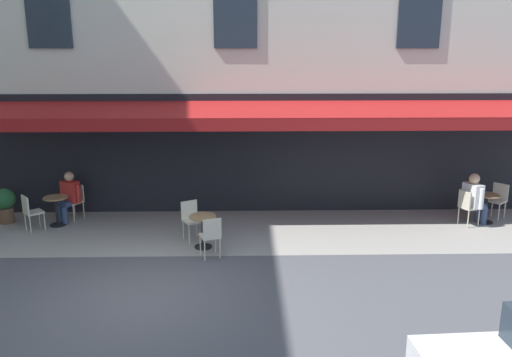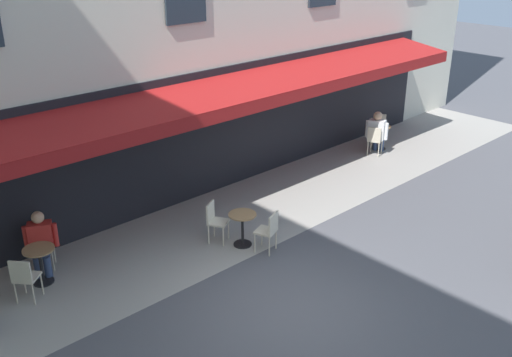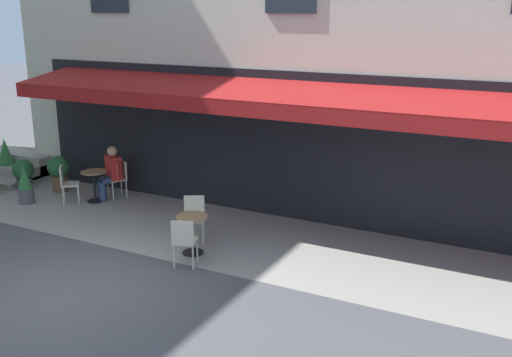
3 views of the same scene
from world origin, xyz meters
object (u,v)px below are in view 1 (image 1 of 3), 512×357
cafe_table_mid_terrace (486,204)px  cafe_chair_cream_corner_right (498,198)px  cafe_table_near_entrance (56,207)px  cafe_chair_cream_corner_left (191,217)px  seated_companion_in_red (68,195)px  cafe_chair_cream_by_window (467,205)px  cafe_chair_cream_near_door (211,234)px  cafe_chair_cream_back_row (30,210)px  seated_patron_in_white (475,198)px  cafe_chair_cream_kerbside (75,198)px  potted_plant_mid_terrace (5,203)px  cafe_table_streetside (203,227)px

cafe_table_mid_terrace → cafe_chair_cream_corner_right: (-0.49, -0.40, 0.06)m
cafe_table_near_entrance → cafe_chair_cream_corner_left: bearing=163.8°
seated_companion_in_red → cafe_chair_cream_by_window: bearing=176.6°
cafe_chair_cream_near_door → cafe_chair_cream_back_row: bearing=-21.1°
cafe_chair_cream_by_window → cafe_chair_cream_near_door: size_ratio=1.00×
cafe_chair_cream_back_row → seated_patron_in_white: bearing=-178.7°
cafe_chair_cream_kerbside → seated_companion_in_red: 0.26m
cafe_chair_cream_by_window → potted_plant_mid_terrace: size_ratio=1.01×
cafe_chair_cream_by_window → cafe_table_streetside: bearing=11.5°
cafe_chair_cream_near_door → cafe_chair_cream_corner_left: 1.26m
cafe_chair_cream_corner_left → cafe_chair_cream_by_window: bearing=-173.5°
cafe_table_streetside → cafe_chair_cream_corner_left: size_ratio=0.82×
cafe_table_mid_terrace → seated_companion_in_red: 10.72m
cafe_chair_cream_kerbside → cafe_table_streetside: (-3.49, 2.11, -0.06)m
potted_plant_mid_terrace → cafe_chair_cream_near_door: bearing=156.1°
cafe_chair_cream_kerbside → cafe_chair_cream_near_door: (-3.71, 2.70, 0.00)m
cafe_chair_cream_near_door → cafe_chair_cream_corner_right: bearing=-161.1°
cafe_table_near_entrance → potted_plant_mid_terrace: size_ratio=0.83×
cafe_chair_cream_kerbside → cafe_table_streetside: bearing=148.9°
cafe_chair_cream_back_row → cafe_chair_cream_near_door: bearing=158.9°
cafe_chair_cream_by_window → cafe_chair_cream_corner_right: 1.25m
cafe_chair_cream_kerbside → cafe_chair_cream_corner_left: bearing=153.8°
cafe_chair_cream_by_window → seated_patron_in_white: seated_patron_in_white is taller
cafe_table_near_entrance → seated_patron_in_white: size_ratio=0.56×
cafe_chair_cream_kerbside → seated_patron_in_white: 10.24m
cafe_chair_cream_back_row → potted_plant_mid_terrace: size_ratio=1.01×
cafe_chair_cream_back_row → cafe_chair_cream_by_window: bearing=-179.0°
seated_patron_in_white → cafe_chair_cream_kerbside: bearing=-3.9°
cafe_chair_cream_corner_right → seated_companion_in_red: seated_companion_in_red is taller
cafe_table_mid_terrace → potted_plant_mid_terrace: size_ratio=0.83×
cafe_chair_cream_by_window → cafe_chair_cream_corner_right: (-1.08, -0.62, 0.00)m
cafe_chair_cream_back_row → cafe_chair_cream_kerbside: (-0.79, -0.96, 0.00)m
cafe_chair_cream_kerbside → cafe_chair_cream_corner_right: same height
cafe_table_streetside → seated_patron_in_white: seated_patron_in_white is taller
cafe_table_mid_terrace → cafe_chair_cream_corner_right: bearing=-140.8°
cafe_table_mid_terrace → cafe_chair_cream_by_window: bearing=20.1°
cafe_chair_cream_kerbside → seated_patron_in_white: seated_patron_in_white is taller
cafe_chair_cream_back_row → cafe_chair_cream_near_door: same height
seated_companion_in_red → cafe_chair_cream_back_row: bearing=48.6°
potted_plant_mid_terrace → cafe_chair_cream_kerbside: bearing=-169.8°
cafe_table_mid_terrace → cafe_table_near_entrance: bearing=-0.1°
cafe_chair_cream_corner_right → cafe_chair_cream_near_door: (7.39, 2.54, 0.00)m
cafe_chair_cream_by_window → seated_patron_in_white: size_ratio=0.68×
cafe_chair_cream_back_row → seated_patron_in_white: size_ratio=0.68×
seated_patron_in_white → cafe_chair_cream_by_window: bearing=20.1°
cafe_chair_cream_kerbside → potted_plant_mid_terrace: (1.70, 0.31, -0.03)m
cafe_chair_cream_kerbside → seated_patron_in_white: (-10.21, 0.71, 0.17)m
cafe_chair_cream_corner_left → seated_patron_in_white: 7.10m
cafe_chair_cream_corner_left → seated_companion_in_red: size_ratio=0.70×
cafe_chair_cream_corner_right → cafe_chair_cream_corner_left: (7.92, 1.40, 0.00)m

